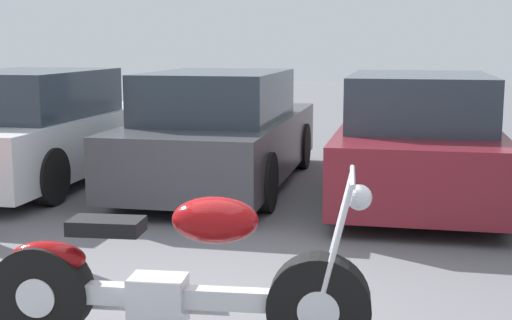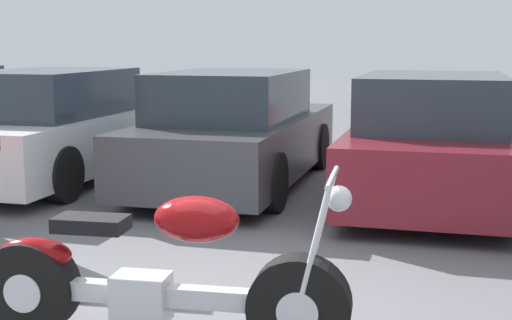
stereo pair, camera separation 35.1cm
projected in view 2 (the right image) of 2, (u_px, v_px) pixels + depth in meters
motorcycle at (156, 279)px, 4.34m from camera, size 2.34×0.62×1.11m
parked_car_white at (58, 128)px, 9.66m from camera, size 1.84×4.51×1.48m
parked_car_dark_grey at (236, 132)px, 9.20m from camera, size 1.84×4.51×1.48m
parked_car_maroon at (432, 141)px, 8.37m from camera, size 1.84×4.51×1.48m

